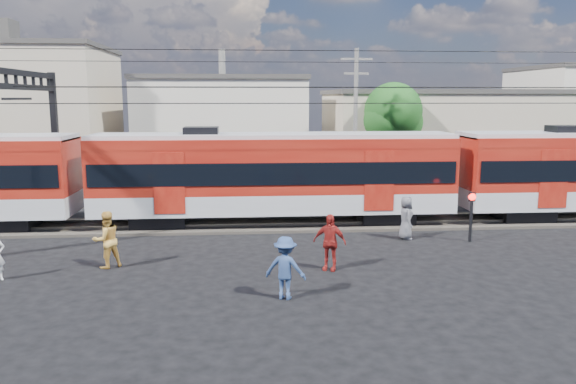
{
  "coord_description": "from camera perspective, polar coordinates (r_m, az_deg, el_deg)",
  "views": [
    {
      "loc": [
        -0.37,
        -17.03,
        5.75
      ],
      "look_at": [
        1.34,
        5.0,
        2.02
      ],
      "focal_mm": 35.0,
      "sensor_mm": 36.0,
      "label": 1
    }
  ],
  "objects": [
    {
      "name": "pedestrian_e",
      "position": [
        23.47,
        11.89,
        -2.59
      ],
      "size": [
        0.6,
        0.89,
        1.78
      ],
      "primitive_type": "imported",
      "rotation": [
        0.0,
        0.0,
        1.62
      ],
      "color": "#505055",
      "rests_on": "ground"
    },
    {
      "name": "crossing_signal",
      "position": [
        23.62,
        18.14,
        -1.51
      ],
      "size": [
        0.29,
        0.29,
        2.02
      ],
      "color": "black",
      "rests_on": "ground"
    },
    {
      "name": "pedestrian_d",
      "position": [
        18.94,
        4.24,
        -5.1
      ],
      "size": [
        1.22,
        0.87,
        1.92
      ],
      "primitive_type": "imported",
      "rotation": [
        0.0,
        0.0,
        -0.4
      ],
      "color": "maroon",
      "rests_on": "ground"
    },
    {
      "name": "pedestrian_c",
      "position": [
        16.26,
        -0.27,
        -7.72
      ],
      "size": [
        1.34,
        1.02,
        1.84
      ],
      "primitive_type": "imported",
      "rotation": [
        0.0,
        0.0,
        2.82
      ],
      "color": "navy",
      "rests_on": "ground"
    },
    {
      "name": "track_bed",
      "position": [
        25.67,
        -3.51,
        -3.26
      ],
      "size": [
        70.0,
        3.4,
        0.12
      ],
      "primitive_type": "cube",
      "color": "#2D2823",
      "rests_on": "ground"
    },
    {
      "name": "building_west",
      "position": [
        44.29,
        -26.72,
        7.14
      ],
      "size": [
        14.28,
        10.2,
        9.3
      ],
      "color": "#B7A48C",
      "rests_on": "ground"
    },
    {
      "name": "rail_near",
      "position": [
        24.92,
        -3.48,
        -3.37
      ],
      "size": [
        70.0,
        0.12,
        0.12
      ],
      "primitive_type": "cube",
      "color": "#59544C",
      "rests_on": "track_bed"
    },
    {
      "name": "building_midwest",
      "position": [
        44.11,
        -6.6,
        6.78
      ],
      "size": [
        12.24,
        12.24,
        7.3
      ],
      "color": "beige",
      "rests_on": "ground"
    },
    {
      "name": "commuter_train",
      "position": [
        25.3,
        -0.97,
        1.96
      ],
      "size": [
        50.3,
        3.08,
        4.17
      ],
      "color": "black",
      "rests_on": "ground"
    },
    {
      "name": "utility_pole_mid",
      "position": [
        32.68,
        6.86,
        7.37
      ],
      "size": [
        1.8,
        0.24,
        8.5
      ],
      "color": "slate",
      "rests_on": "ground"
    },
    {
      "name": "pedestrian_b",
      "position": [
        20.11,
        -17.96,
        -4.62
      ],
      "size": [
        1.21,
        1.16,
        1.96
      ],
      "primitive_type": "imported",
      "rotation": [
        0.0,
        0.0,
        3.77
      ],
      "color": "gold",
      "rests_on": "ground"
    },
    {
      "name": "catenary",
      "position": [
        26.37,
        -22.94,
        7.49
      ],
      "size": [
        70.0,
        9.3,
        7.52
      ],
      "color": "black",
      "rests_on": "ground"
    },
    {
      "name": "ground",
      "position": [
        17.98,
        -3.06,
        -9.09
      ],
      "size": [
        120.0,
        120.0,
        0.0
      ],
      "primitive_type": "plane",
      "color": "black",
      "rests_on": "ground"
    },
    {
      "name": "rail_far",
      "position": [
        26.38,
        -3.54,
        -2.64
      ],
      "size": [
        70.0,
        0.12,
        0.12
      ],
      "primitive_type": "cube",
      "color": "#59544C",
      "rests_on": "track_bed"
    },
    {
      "name": "tree_near",
      "position": [
        36.42,
        10.87,
        7.68
      ],
      "size": [
        3.82,
        3.64,
        6.72
      ],
      "color": "#382619",
      "rests_on": "ground"
    },
    {
      "name": "building_mideast",
      "position": [
        43.55,
        14.91,
        5.83
      ],
      "size": [
        16.32,
        10.2,
        6.3
      ],
      "color": "#B7A48C",
      "rests_on": "ground"
    }
  ]
}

